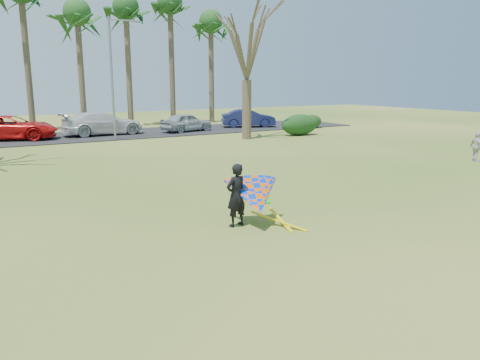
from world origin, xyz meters
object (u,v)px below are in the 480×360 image
streetlight (114,72)px  car_4 (187,122)px  car_2 (11,128)px  car_5 (248,118)px  car_3 (103,123)px  pedestrian_b (477,147)px  bare_tree_right (247,40)px  kite_flyer (253,196)px

streetlight → car_4: 7.38m
car_2 → car_5: car_2 is taller
car_3 → pedestrian_b: 24.41m
car_2 → pedestrian_b: 28.20m
car_4 → car_5: bearing=-97.2°
bare_tree_right → car_4: bearing=106.4°
car_2 → car_5: 18.27m
streetlight → kite_flyer: bearing=-96.3°
car_2 → car_4: 12.30m
bare_tree_right → car_2: bearing=153.0°
streetlight → car_5: (12.06, 2.63, -3.66)m
car_4 → car_3: bearing=69.1°
bare_tree_right → kite_flyer: bearing=-120.9°
pedestrian_b → car_4: bearing=37.7°
bare_tree_right → car_2: size_ratio=1.59×
streetlight → car_2: size_ratio=1.38×
bare_tree_right → car_4: (-1.79, 6.07, -5.79)m
streetlight → car_5: size_ratio=1.76×
streetlight → kite_flyer: streetlight is taller
pedestrian_b → kite_flyer: (-15.07, -3.24, 0.12)m
car_5 → kite_flyer: bearing=171.2°
car_4 → car_5: (6.01, 0.56, 0.03)m
car_3 → car_4: car_3 is taller
bare_tree_right → car_2: bare_tree_right is taller
car_4 → pedestrian_b: car_4 is taller
car_2 → kite_flyer: size_ratio=2.43×
car_4 → kite_flyer: bearing=147.5°
car_2 → car_4: size_ratio=1.39×
streetlight → car_4: (6.05, 2.07, -3.69)m
car_2 → car_3: (6.02, -0.18, 0.03)m
car_5 → pedestrian_b: size_ratio=3.12×
bare_tree_right → car_3: size_ratio=1.59×
car_5 → pedestrian_b: bearing=-155.5°
car_2 → bare_tree_right: bearing=-97.5°
bare_tree_right → streetlight: size_ratio=1.15×
car_3 → car_5: car_3 is taller
streetlight → bare_tree_right: bearing=-27.0°
car_4 → pedestrian_b: (6.69, -19.79, -0.05)m
bare_tree_right → car_5: bearing=57.5°
car_3 → car_4: size_ratio=1.38×
pedestrian_b → kite_flyer: kite_flyer is taller
car_5 → pedestrian_b: car_5 is taller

